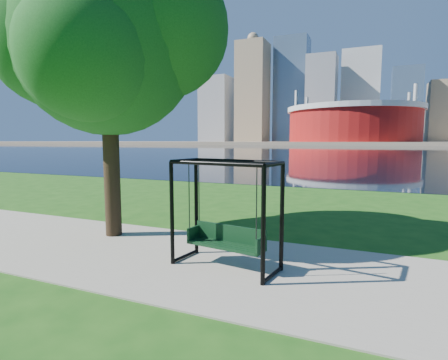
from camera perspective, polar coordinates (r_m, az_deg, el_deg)
The scene contains 8 objects.
ground at distance 7.74m, azimuth -0.62°, elevation -12.36°, with size 900.00×900.00×0.00m, color #1E5114.
path at distance 7.30m, azimuth -2.24°, elevation -13.40°, with size 120.00×4.00×0.03m, color #9E937F.
river at distance 108.77m, azimuth 21.66°, elevation 4.63°, with size 900.00×180.00×0.02m, color black.
far_bank at distance 312.72m, azimuth 22.72°, elevation 5.61°, with size 900.00×228.00×2.00m, color #937F60.
stadium at distance 242.34m, azimuth 20.30°, elevation 8.76°, with size 83.00×83.00×32.00m.
skyline at distance 327.88m, azimuth 22.25°, elevation 11.76°, with size 392.00×66.00×96.50m.
swing at distance 6.81m, azimuth 0.35°, elevation -5.99°, with size 2.19×1.20×2.13m.
park_tree at distance 9.85m, azimuth -18.56°, elevation 20.89°, with size 5.80×5.24×7.21m.
Camera 1 is at (2.95, -6.70, 2.49)m, focal length 28.00 mm.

